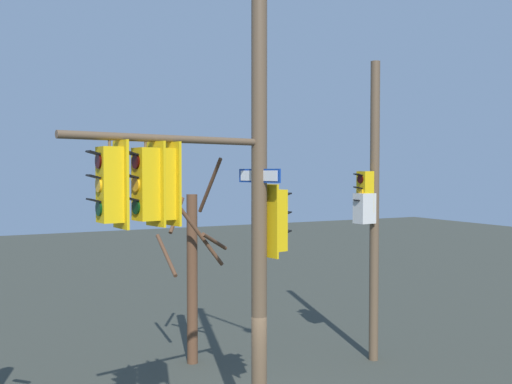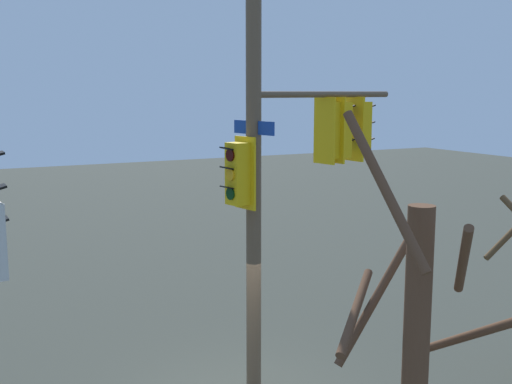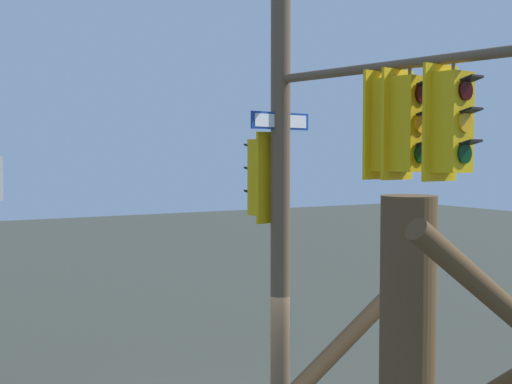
{
  "view_description": "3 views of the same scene",
  "coord_description": "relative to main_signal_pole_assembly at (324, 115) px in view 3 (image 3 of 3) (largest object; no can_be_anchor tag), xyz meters",
  "views": [
    {
      "loc": [
        9.27,
        -5.0,
        5.04
      ],
      "look_at": [
        -0.05,
        -0.27,
        4.67
      ],
      "focal_mm": 40.1,
      "sensor_mm": 36.0,
      "label": 1
    },
    {
      "loc": [
        -9.69,
        4.63,
        5.6
      ],
      "look_at": [
        0.86,
        -0.72,
        3.73
      ],
      "focal_mm": 44.4,
      "sensor_mm": 36.0,
      "label": 2
    },
    {
      "loc": [
        -4.65,
        -8.57,
        4.5
      ],
      "look_at": [
        0.07,
        -0.31,
        3.98
      ],
      "focal_mm": 47.7,
      "sensor_mm": 36.0,
      "label": 3
    }
  ],
  "objects": [
    {
      "name": "main_signal_pole_assembly",
      "position": [
        0.0,
        0.0,
        0.0
      ],
      "size": [
        3.67,
        4.26,
        9.75
      ],
      "rotation": [
        0.0,
        0.0,
        4.91
      ],
      "color": "brown",
      "rests_on": "ground"
    }
  ]
}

